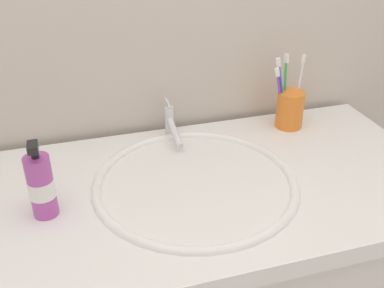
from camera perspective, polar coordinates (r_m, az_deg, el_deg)
tiled_wall_back at (r=1.23m, az=-3.06°, el=15.71°), size 2.36×0.04×2.40m
sink_basin at (r=1.07m, az=0.46°, el=-6.33°), size 0.49×0.49×0.09m
faucet at (r=1.23m, az=-2.65°, el=2.46°), size 0.02×0.15×0.10m
toothbrush_cup at (r=1.31m, az=12.41°, el=4.34°), size 0.08×0.08×0.11m
toothbrush_green at (r=1.30m, az=11.80°, el=7.34°), size 0.01×0.03×0.21m
toothbrush_purple at (r=1.28m, az=11.18°, el=6.33°), size 0.05×0.02×0.18m
toothbrush_white at (r=1.32m, az=13.53°, el=7.36°), size 0.04×0.04×0.20m
toothbrush_blue at (r=1.28m, az=11.38°, el=6.99°), size 0.05×0.02×0.20m
soap_dispenser at (r=0.97m, az=-18.73°, el=-5.08°), size 0.06×0.06×0.18m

